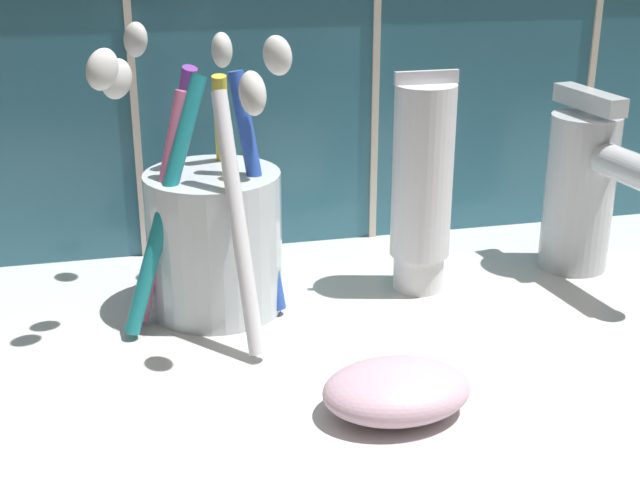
{
  "coord_description": "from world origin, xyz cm",
  "views": [
    {
      "loc": [
        -16.16,
        -41.2,
        25.92
      ],
      "look_at": [
        -5.82,
        3.68,
        8.07
      ],
      "focal_mm": 50.0,
      "sensor_mm": 36.0,
      "label": 1
    }
  ],
  "objects_px": {
    "toothbrush_cup": "(212,230)",
    "soap_bar": "(397,390)",
    "toothpaste_tube": "(422,185)",
    "sink_faucet": "(587,186)"
  },
  "relations": [
    {
      "from": "sink_faucet",
      "to": "soap_bar",
      "type": "xyz_separation_m",
      "value": [
        -0.18,
        -0.14,
        -0.05
      ]
    },
    {
      "from": "toothpaste_tube",
      "to": "soap_bar",
      "type": "xyz_separation_m",
      "value": [
        -0.06,
        -0.14,
        -0.06
      ]
    },
    {
      "from": "toothbrush_cup",
      "to": "soap_bar",
      "type": "distance_m",
      "value": 0.16
    },
    {
      "from": "toothpaste_tube",
      "to": "soap_bar",
      "type": "relative_size",
      "value": 1.91
    },
    {
      "from": "toothpaste_tube",
      "to": "sink_faucet",
      "type": "xyz_separation_m",
      "value": [
        0.12,
        0.0,
        -0.01
      ]
    },
    {
      "from": "sink_faucet",
      "to": "toothbrush_cup",
      "type": "bearing_deg",
      "value": -97.2
    },
    {
      "from": "toothpaste_tube",
      "to": "soap_bar",
      "type": "bearing_deg",
      "value": -112.83
    },
    {
      "from": "toothbrush_cup",
      "to": "soap_bar",
      "type": "xyz_separation_m",
      "value": [
        0.07,
        -0.14,
        -0.04
      ]
    },
    {
      "from": "toothpaste_tube",
      "to": "sink_faucet",
      "type": "height_order",
      "value": "toothpaste_tube"
    },
    {
      "from": "toothbrush_cup",
      "to": "toothpaste_tube",
      "type": "xyz_separation_m",
      "value": [
        0.13,
        0.0,
        0.02
      ]
    }
  ]
}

